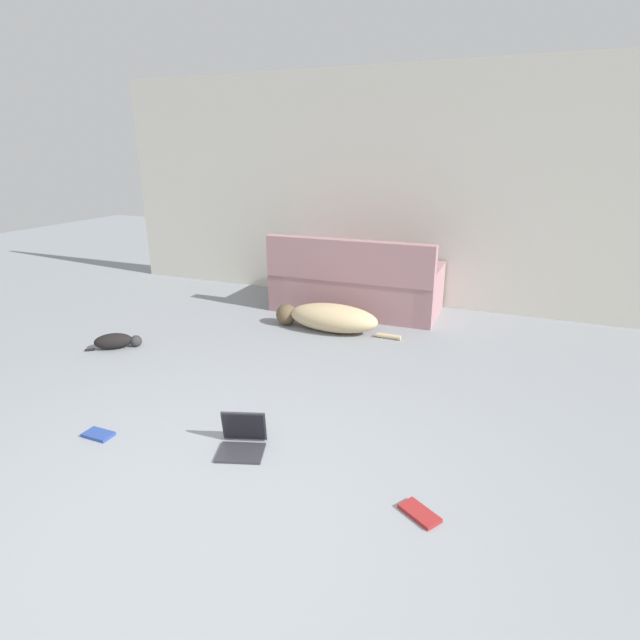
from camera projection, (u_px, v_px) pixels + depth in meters
The scene contains 8 objects.
ground_plane at pixel (192, 534), 2.55m from camera, with size 20.00×20.00×0.00m, color gray.
wall_back at pixel (407, 191), 5.98m from camera, with size 7.99×0.06×2.78m.
couch at pixel (356, 287), 6.00m from camera, with size 1.97×0.94×0.92m.
dog at pixel (329, 318), 5.37m from camera, with size 1.42×0.42×0.30m.
cat at pixel (116, 341), 4.90m from camera, with size 0.46×0.39×0.16m.
laptop_open at pixel (243, 437), 3.27m from camera, with size 0.37×0.35×0.24m.
book_red at pixel (420, 513), 2.68m from camera, with size 0.25×0.21×0.02m.
book_blue at pixel (98, 435), 3.41m from camera, with size 0.20×0.12×0.02m.
Camera 1 is at (1.39, -1.65, 1.86)m, focal length 28.00 mm.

